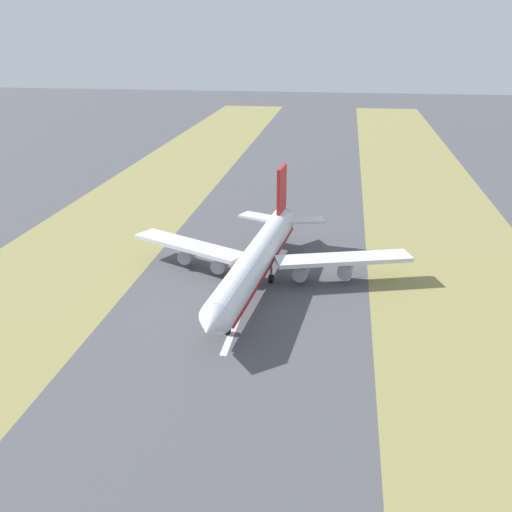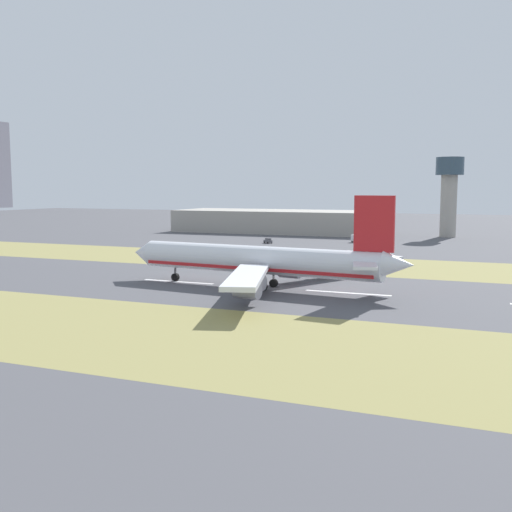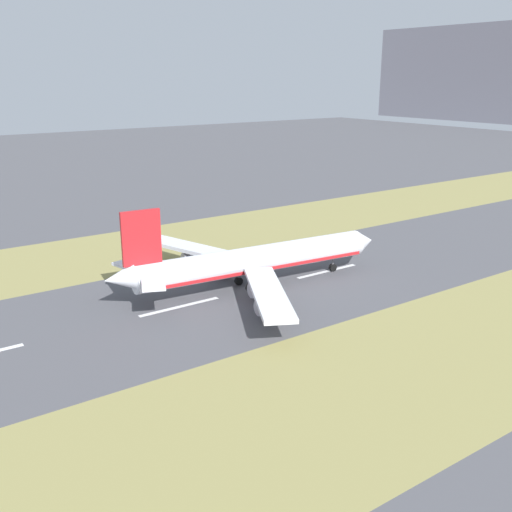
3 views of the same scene
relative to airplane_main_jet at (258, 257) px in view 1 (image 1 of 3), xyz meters
name	(u,v)px [view 1 (image 1 of 3)]	position (x,y,z in m)	size (l,w,h in m)	color
ground_plane	(253,278)	(1.53, -2.48, -6.02)	(800.00, 800.00, 0.00)	#4C4C51
grass_median_west	(466,291)	(-43.47, -2.48, -6.02)	(40.00, 600.00, 0.01)	olive
grass_median_east	(59,267)	(46.53, -2.48, -6.02)	(40.00, 600.00, 0.01)	olive
centreline_dash_near	(280,207)	(1.53, -58.10, -6.01)	(1.20, 18.00, 0.01)	silver
centreline_dash_mid	(263,253)	(1.53, -18.10, -6.01)	(1.20, 18.00, 0.01)	silver
centreline_dash_far	(233,331)	(1.53, 21.90, -6.01)	(1.20, 18.00, 0.01)	silver
airplane_main_jet	(258,257)	(0.00, 0.00, 0.00)	(63.84, 67.22, 20.20)	silver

